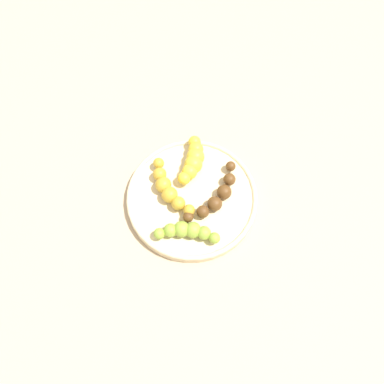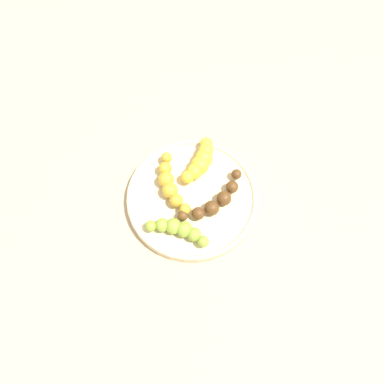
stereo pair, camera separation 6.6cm
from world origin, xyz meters
TOP-DOWN VIEW (x-y plane):
  - ground_plane at (0.00, 0.00)m, footprint 2.40×2.40m
  - fruit_bowl at (0.00, 0.00)m, footprint 0.26×0.26m
  - banana_overripe at (0.02, -0.05)m, footprint 0.16×0.06m
  - banana_yellow at (0.06, 0.03)m, footprint 0.11×0.05m
  - banana_spotted at (-0.01, 0.04)m, footprint 0.08×0.12m
  - banana_green at (-0.07, -0.03)m, footprint 0.06×0.12m

SIDE VIEW (x-z plane):
  - ground_plane at x=0.00m, z-range 0.00..0.00m
  - fruit_bowl at x=0.00m, z-range 0.00..0.02m
  - banana_overripe at x=0.02m, z-range 0.02..0.05m
  - banana_green at x=-0.07m, z-range 0.02..0.05m
  - banana_spotted at x=-0.01m, z-range 0.02..0.05m
  - banana_yellow at x=0.06m, z-range 0.02..0.06m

